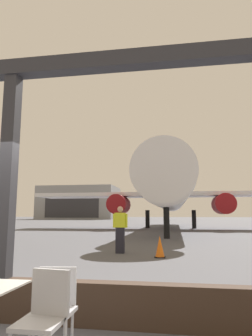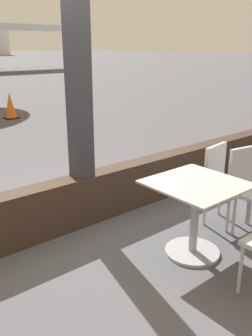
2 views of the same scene
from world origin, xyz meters
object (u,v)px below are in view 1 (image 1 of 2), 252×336
object	(u,v)px
airplane	(170,191)
traffic_cone	(160,247)
distant_hangar	(80,203)
ground_crew_worker	(120,229)
cafe_chair_window_right	(44,312)
cafe_chair_aisle_left	(55,303)

from	to	relation	value
airplane	traffic_cone	bearing A→B (deg)	-89.99
distant_hangar	ground_crew_worker	bearing A→B (deg)	-71.03
traffic_cone	ground_crew_worker	bearing A→B (deg)	150.16
distant_hangar	traffic_cone	bearing A→B (deg)	-70.23
traffic_cone	distant_hangar	distance (m)	83.19
cafe_chair_window_right	cafe_chair_aisle_left	xyz separation A→B (m)	(-0.02, 0.31, -0.01)
ground_crew_worker	traffic_cone	bearing A→B (deg)	-29.84
cafe_chair_aisle_left	ground_crew_worker	distance (m)	8.37
ground_crew_worker	distant_hangar	xyz separation A→B (m)	(-26.58, 77.30, 3.88)
cafe_chair_window_right	cafe_chair_aisle_left	size ratio (longest dim) A/B	1.04
cafe_chair_aisle_left	distant_hangar	world-z (taller)	distant_hangar
cafe_chair_window_right	airplane	world-z (taller)	airplane
cafe_chair_window_right	cafe_chair_aisle_left	bearing A→B (deg)	94.53
ground_crew_worker	cafe_chair_aisle_left	bearing A→B (deg)	-84.28
airplane	traffic_cone	size ratio (longest dim) A/B	43.61
cafe_chair_window_right	ground_crew_worker	world-z (taller)	ground_crew_worker
cafe_chair_aisle_left	distant_hangar	distance (m)	90.00
cafe_chair_window_right	distant_hangar	distance (m)	90.30
traffic_cone	distant_hangar	world-z (taller)	distant_hangar
airplane	distant_hangar	size ratio (longest dim) A/B	1.41
cafe_chair_window_right	ground_crew_worker	distance (m)	8.68
cafe_chair_window_right	distant_hangar	xyz separation A→B (m)	(-27.43, 85.93, 4.23)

